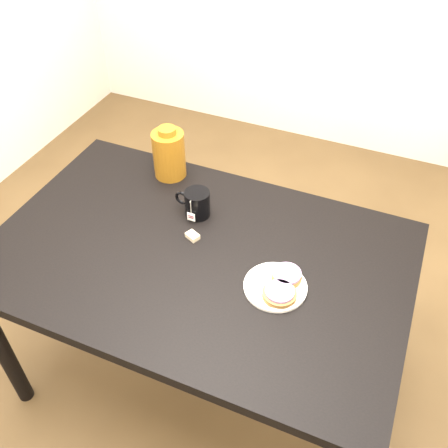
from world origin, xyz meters
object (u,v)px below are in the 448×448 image
(table, at_px, (198,269))
(plate, at_px, (275,286))
(mug, at_px, (197,203))
(bagel_front, at_px, (279,293))
(bagel_back, at_px, (287,275))
(teabag_pouch, at_px, (193,236))
(bagel_package, at_px, (169,154))

(table, height_order, plate, plate)
(mug, bearing_deg, bagel_front, -31.46)
(plate, height_order, bagel_front, bagel_front)
(bagel_back, height_order, mug, mug)
(table, relative_size, mug, 10.31)
(bagel_back, bearing_deg, teabag_pouch, 170.77)
(table, xyz_separation_m, plate, (0.29, -0.04, 0.09))
(bagel_front, height_order, bagel_package, bagel_package)
(plate, distance_m, bagel_back, 0.05)
(table, bearing_deg, mug, 115.40)
(bagel_back, xyz_separation_m, bagel_package, (-0.59, 0.35, 0.07))
(teabag_pouch, bearing_deg, table, -51.90)
(plate, relative_size, mug, 1.46)
(bagel_front, bearing_deg, bagel_back, 91.48)
(bagel_front, xyz_separation_m, teabag_pouch, (-0.36, 0.14, -0.01))
(bagel_front, relative_size, teabag_pouch, 3.31)
(bagel_front, relative_size, bagel_package, 0.70)
(bagel_back, relative_size, bagel_package, 0.46)
(mug, bearing_deg, bagel_back, -22.94)
(bagel_back, distance_m, bagel_package, 0.70)
(table, distance_m, mug, 0.24)
(table, height_order, teabag_pouch, teabag_pouch)
(teabag_pouch, distance_m, bagel_package, 0.39)
(plate, bearing_deg, mug, 149.54)
(table, relative_size, bagel_package, 6.62)
(bagel_back, distance_m, mug, 0.43)
(teabag_pouch, bearing_deg, mug, 108.04)
(table, bearing_deg, bagel_front, -13.97)
(bagel_front, bearing_deg, bagel_package, 144.20)
(bagel_back, distance_m, bagel_front, 0.08)
(plate, distance_m, bagel_package, 0.70)
(bagel_back, bearing_deg, table, 179.92)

